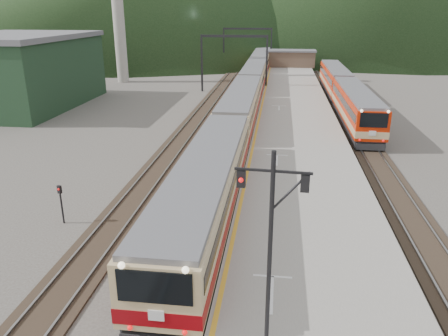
# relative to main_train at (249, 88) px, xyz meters

# --- Properties ---
(track_main) EXTENTS (2.60, 200.00, 0.23)m
(track_main) POSITION_rel_main_train_xyz_m (0.00, -5.83, -2.05)
(track_main) COLOR black
(track_main) RESTS_ON ground
(track_far) EXTENTS (2.60, 200.00, 0.23)m
(track_far) POSITION_rel_main_train_xyz_m (-5.00, -5.83, -2.05)
(track_far) COLOR black
(track_far) RESTS_ON ground
(track_second) EXTENTS (2.60, 200.00, 0.23)m
(track_second) POSITION_rel_main_train_xyz_m (11.50, -5.83, -2.05)
(track_second) COLOR black
(track_second) RESTS_ON ground
(platform) EXTENTS (8.00, 100.00, 1.00)m
(platform) POSITION_rel_main_train_xyz_m (5.60, -7.83, -1.62)
(platform) COLOR gray
(platform) RESTS_ON ground
(gantry_near) EXTENTS (9.55, 0.25, 8.00)m
(gantry_near) POSITION_rel_main_train_xyz_m (-2.85, 9.17, 3.46)
(gantry_near) COLOR black
(gantry_near) RESTS_ON ground
(gantry_far) EXTENTS (9.55, 0.25, 8.00)m
(gantry_far) POSITION_rel_main_train_xyz_m (-2.85, 34.17, 3.46)
(gantry_far) COLOR black
(gantry_far) RESTS_ON ground
(warehouse) EXTENTS (14.50, 20.50, 8.60)m
(warehouse) POSITION_rel_main_train_xyz_m (-28.00, -3.83, 2.19)
(warehouse) COLOR #1A321E
(warehouse) RESTS_ON ground
(station_shed) EXTENTS (9.40, 4.40, 3.10)m
(station_shed) POSITION_rel_main_train_xyz_m (5.60, 32.17, 0.45)
(station_shed) COLOR brown
(station_shed) RESTS_ON platform
(main_train) EXTENTS (3.10, 84.92, 3.79)m
(main_train) POSITION_rel_main_train_xyz_m (0.00, 0.00, 0.00)
(main_train) COLOR tan
(main_train) RESTS_ON track_main
(second_train) EXTENTS (2.71, 36.98, 3.31)m
(second_train) POSITION_rel_main_train_xyz_m (11.50, 0.38, -0.24)
(second_train) COLOR red
(second_train) RESTS_ON track_second
(signal_mast) EXTENTS (2.20, 0.33, 6.67)m
(signal_mast) POSITION_rel_main_train_xyz_m (3.68, -42.56, 2.96)
(signal_mast) COLOR black
(signal_mast) RESTS_ON platform
(short_signal_a) EXTENTS (0.26, 0.22, 2.27)m
(short_signal_a) POSITION_rel_main_train_xyz_m (-2.01, -38.34, -0.66)
(short_signal_a) COLOR black
(short_signal_a) RESTS_ON ground
(short_signal_b) EXTENTS (0.25, 0.20, 2.27)m
(short_signal_b) POSITION_rel_main_train_xyz_m (-2.29, -16.80, -0.66)
(short_signal_b) COLOR black
(short_signal_b) RESTS_ON ground
(short_signal_c) EXTENTS (0.27, 0.24, 2.27)m
(short_signal_c) POSITION_rel_main_train_xyz_m (-7.97, -33.36, -0.66)
(short_signal_c) COLOR black
(short_signal_c) RESTS_ON ground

